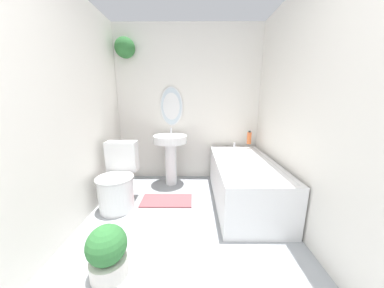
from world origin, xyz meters
The scene contains 9 objects.
wall_back centered at (-0.07, 2.83, 1.26)m, with size 2.36×0.29×2.40m.
wall_left centered at (-1.15, 1.41, 1.20)m, with size 0.06×2.93×2.40m.
wall_right centered at (1.15, 1.41, 1.20)m, with size 0.06×2.93×2.40m.
toilet centered at (-0.84, 1.87, 0.31)m, with size 0.43×0.59×0.78m.
pedestal_sink centered at (-0.27, 2.52, 0.55)m, with size 0.50×0.50×0.87m.
bathtub centered at (0.73, 2.00, 0.29)m, with size 0.73×1.52×0.63m.
shampoo_bottle centered at (0.94, 2.61, 0.72)m, with size 0.07×0.07×0.20m.
potted_plant centered at (-0.55, 0.90, 0.21)m, with size 0.29×0.29×0.41m.
bath_mat centered at (-0.27, 1.97, 0.01)m, with size 0.65×0.33×0.02m.
Camera 1 is at (0.08, -0.30, 1.31)m, focal length 18.00 mm.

